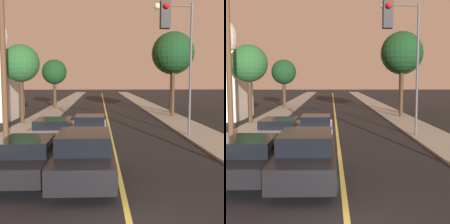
{
  "view_description": "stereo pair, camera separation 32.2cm",
  "coord_description": "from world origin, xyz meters",
  "views": [
    {
      "loc": [
        -0.69,
        -5.88,
        3.32
      ],
      "look_at": [
        0.0,
        10.7,
        1.6
      ],
      "focal_mm": 50.0,
      "sensor_mm": 36.0,
      "label": 1
    },
    {
      "loc": [
        -0.37,
        -5.89,
        3.32
      ],
      "look_at": [
        0.0,
        10.7,
        1.6
      ],
      "focal_mm": 50.0,
      "sensor_mm": 36.0,
      "label": 2
    }
  ],
  "objects": [
    {
      "name": "car_near_lane_front",
      "position": [
        -1.18,
        4.29,
        0.83
      ],
      "size": [
        2.03,
        5.09,
        1.63
      ],
      "color": "black",
      "rests_on": "ground"
    },
    {
      "name": "traffic_signal_mast",
      "position": [
        3.24,
        4.52,
        4.38
      ],
      "size": [
        5.76,
        0.42,
        6.19
      ],
      "color": "#47474C",
      "rests_on": "ground"
    },
    {
      "name": "tree_left_near",
      "position": [
        -6.41,
        17.39,
        4.49
      ],
      "size": [
        2.74,
        2.74,
        5.78
      ],
      "color": "#3D2B1C",
      "rests_on": "ground"
    },
    {
      "name": "car_outer_lane_front",
      "position": [
        -3.03,
        4.38,
        0.76
      ],
      "size": [
        1.88,
        4.35,
        1.42
      ],
      "color": "black",
      "rests_on": "ground"
    },
    {
      "name": "car_near_lane_second",
      "position": [
        -1.18,
        10.65,
        0.75
      ],
      "size": [
        1.87,
        3.94,
        1.44
      ],
      "color": "white",
      "rests_on": "ground"
    },
    {
      "name": "sidewalk_right",
      "position": [
        5.46,
        36.0,
        0.06
      ],
      "size": [
        2.5,
        80.0,
        0.12
      ],
      "color": "gray",
      "rests_on": "ground"
    },
    {
      "name": "sidewalk_left",
      "position": [
        -5.46,
        36.0,
        0.06
      ],
      "size": [
        2.5,
        80.0,
        0.12
      ],
      "color": "gray",
      "rests_on": "ground"
    },
    {
      "name": "tree_right_near",
      "position": [
        6.43,
        24.24,
        5.82
      ],
      "size": [
        4.07,
        4.07,
        7.77
      ],
      "color": "#3D2B1C",
      "rests_on": "ground"
    },
    {
      "name": "tree_right_far",
      "position": [
        5.79,
        21.24,
        5.68
      ],
      "size": [
        3.54,
        3.54,
        7.35
      ],
      "color": "#3D2B1C",
      "rests_on": "ground"
    },
    {
      "name": "streetlamp_right",
      "position": [
        4.05,
        11.93,
        4.93
      ],
      "size": [
        2.22,
        0.36,
        7.49
      ],
      "color": "#47474C",
      "rests_on": "ground"
    },
    {
      "name": "road_surface",
      "position": [
        0.0,
        36.0,
        0.01
      ],
      "size": [
        8.42,
        80.0,
        0.01
      ],
      "color": "black",
      "rests_on": "ground"
    },
    {
      "name": "tree_left_far",
      "position": [
        -5.86,
        30.77,
        4.18
      ],
      "size": [
        2.86,
        2.86,
        5.54
      ],
      "color": "#3D2B1C",
      "rests_on": "ground"
    },
    {
      "name": "utility_pole_left",
      "position": [
        -4.81,
        7.88,
        4.58
      ],
      "size": [
        1.6,
        0.24,
        8.58
      ],
      "color": "#513823",
      "rests_on": "ground"
    },
    {
      "name": "car_outer_lane_second",
      "position": [
        -3.03,
        10.18,
        0.71
      ],
      "size": [
        2.11,
        4.8,
        1.33
      ],
      "color": "#A5A8B2",
      "rests_on": "ground"
    }
  ]
}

